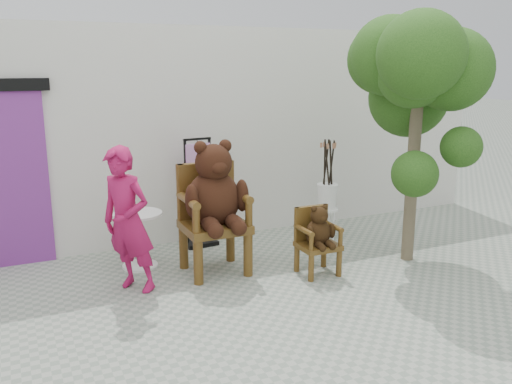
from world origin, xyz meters
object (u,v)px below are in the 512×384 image
at_px(chair_big, 214,199).
at_px(stool_bucket, 327,196).
at_px(chair_small, 318,233).
at_px(person, 128,221).
at_px(display_stand, 199,205).
at_px(cafe_table, 139,233).
at_px(tree, 413,76).

distance_m(chair_big, stool_bucket, 2.02).
height_order(chair_small, person, person).
height_order(chair_small, display_stand, display_stand).
bearing_deg(display_stand, cafe_table, -157.38).
distance_m(display_stand, tree, 3.28).
xyz_separation_m(chair_big, chair_small, (1.11, -0.58, -0.41)).
height_order(chair_big, display_stand, chair_big).
bearing_deg(display_stand, chair_small, -64.86).
bearing_deg(tree, stool_bucket, 110.04).
relative_size(person, cafe_table, 2.35).
xyz_separation_m(cafe_table, stool_bucket, (2.74, -0.00, 0.20)).
height_order(chair_big, stool_bucket, chair_big).
relative_size(chair_big, stool_bucket, 1.12).
bearing_deg(chair_big, person, -168.08).
bearing_deg(tree, person, 173.18).
bearing_deg(chair_small, stool_bucket, 53.44).
relative_size(person, stool_bucket, 1.14).
height_order(chair_big, chair_small, chair_big).
xyz_separation_m(chair_small, display_stand, (-0.95, 1.62, 0.08)).
relative_size(person, tree, 0.54).
relative_size(chair_big, chair_small, 1.88).
distance_m(chair_small, tree, 2.23).
relative_size(chair_small, tree, 0.28).
height_order(cafe_table, stool_bucket, stool_bucket).
bearing_deg(person, chair_big, 62.27).
relative_size(chair_small, person, 0.52).
xyz_separation_m(chair_big, stool_bucket, (1.93, 0.53, -0.28)).
relative_size(cafe_table, display_stand, 0.47).
bearing_deg(cafe_table, tree, -20.28).
distance_m(display_stand, stool_bucket, 1.84).
relative_size(stool_bucket, tree, 0.47).
height_order(chair_big, person, person).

